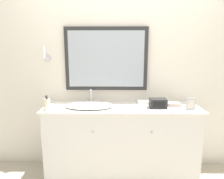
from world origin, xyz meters
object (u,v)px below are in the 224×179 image
(sink_basin, at_px, (89,105))
(appliance_box, at_px, (158,103))
(soap_bottle, at_px, (47,104))
(picture_frame, at_px, (191,104))

(sink_basin, bearing_deg, appliance_box, -2.08)
(soap_bottle, bearing_deg, appliance_box, 4.69)
(sink_basin, distance_m, picture_frame, 1.12)
(picture_frame, bearing_deg, soap_bottle, -178.85)
(appliance_box, bearing_deg, picture_frame, -11.36)
(soap_bottle, xyz_separation_m, appliance_box, (1.22, 0.10, -0.01))
(picture_frame, bearing_deg, appliance_box, 168.64)
(soap_bottle, height_order, appliance_box, soap_bottle)
(sink_basin, height_order, soap_bottle, sink_basin)
(appliance_box, bearing_deg, soap_bottle, -175.31)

